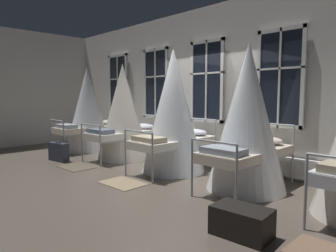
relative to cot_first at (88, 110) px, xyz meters
name	(u,v)px	position (x,y,z in m)	size (l,w,h in m)	color
ground	(168,172)	(3.46, -0.15, -1.15)	(20.44, 20.44, 0.00)	brown
back_wall_with_windows	(210,86)	(3.46, 1.19, 0.64)	(11.22, 0.10, 3.59)	silver
window_bank	(206,116)	(3.46, 1.07, -0.05)	(7.90, 0.10, 2.76)	black
cot_first	(88,110)	(0.00, 0.00, 0.00)	(1.32, 1.90, 2.38)	#9EA3A8
cot_second	(123,113)	(1.67, 0.03, -0.01)	(1.32, 1.91, 2.36)	#9EA3A8
cot_third	(173,113)	(3.45, 0.00, 0.07)	(1.32, 1.90, 2.53)	#9EA3A8
cot_fourth	(247,120)	(5.18, -0.01, 0.03)	(1.32, 1.90, 2.44)	#9EA3A8
rug_second	(76,167)	(1.72, -1.30, -1.15)	(0.80, 0.56, 0.01)	brown
rug_third	(123,183)	(3.46, -1.30, -1.15)	(0.80, 0.56, 0.01)	#8E7A5B
suitcase_dark	(59,152)	(0.83, -1.29, -0.93)	(0.59, 0.30, 0.47)	#2D3342
travel_trunk	(242,222)	(6.07, -1.56, -0.99)	(0.64, 0.40, 0.33)	black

